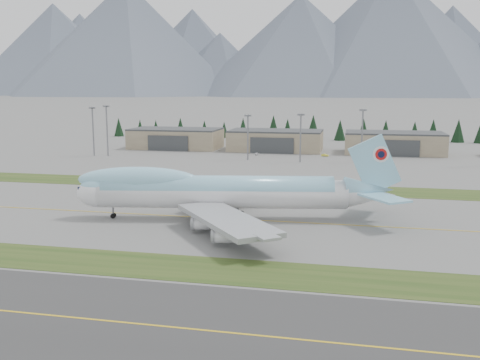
% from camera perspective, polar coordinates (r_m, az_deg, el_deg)
% --- Properties ---
extents(ground, '(7000.00, 7000.00, 0.00)m').
position_cam_1_polar(ground, '(134.30, 0.88, -4.27)').
color(ground, '#626260').
rests_on(ground, ground).
extents(grass_strip_near, '(400.00, 14.00, 0.08)m').
position_cam_1_polar(grass_strip_near, '(98.84, -3.46, -9.52)').
color(grass_strip_near, '#294418').
rests_on(grass_strip_near, ground).
extents(grass_strip_far, '(400.00, 18.00, 0.08)m').
position_cam_1_polar(grass_strip_far, '(177.66, 3.71, -0.81)').
color(grass_strip_far, '#294418').
rests_on(grass_strip_far, ground).
extents(asphalt_taxiway, '(400.00, 32.00, 0.04)m').
position_cam_1_polar(asphalt_taxiway, '(77.69, -8.36, -15.19)').
color(asphalt_taxiway, '#323232').
rests_on(asphalt_taxiway, ground).
extents(taxiway_line_main, '(400.00, 0.40, 0.02)m').
position_cam_1_polar(taxiway_line_main, '(134.30, 0.88, -4.27)').
color(taxiway_line_main, yellow).
rests_on(taxiway_line_main, ground).
extents(taxiway_line_near, '(400.00, 0.40, 0.02)m').
position_cam_1_polar(taxiway_line_near, '(77.69, -8.36, -15.19)').
color(taxiway_line_near, yellow).
rests_on(taxiway_line_near, ground).
extents(boeing_747_freighter, '(82.52, 69.85, 21.64)m').
position_cam_1_polar(boeing_747_freighter, '(133.91, -2.29, -1.19)').
color(boeing_747_freighter, white).
rests_on(boeing_747_freighter, ground).
extents(hangar_left, '(48.00, 26.60, 10.80)m').
position_cam_1_polar(hangar_left, '(294.83, -6.84, 4.44)').
color(hangar_left, gray).
rests_on(hangar_left, ground).
extents(hangar_center, '(48.00, 26.60, 10.80)m').
position_cam_1_polar(hangar_center, '(281.92, 3.83, 4.24)').
color(hangar_center, gray).
rests_on(hangar_center, ground).
extents(hangar_right, '(48.00, 26.60, 10.80)m').
position_cam_1_polar(hangar_right, '(279.73, 16.11, 3.83)').
color(hangar_right, gray).
rests_on(hangar_right, ground).
extents(floodlight_masts, '(180.15, 9.19, 24.30)m').
position_cam_1_polar(floodlight_masts, '(243.17, 1.94, 5.87)').
color(floodlight_masts, gray).
rests_on(floodlight_masts, ground).
extents(service_vehicle_a, '(1.57, 3.30, 1.09)m').
position_cam_1_polar(service_vehicle_a, '(263.22, 1.76, 2.68)').
color(service_vehicle_a, white).
rests_on(service_vehicle_a, ground).
extents(service_vehicle_b, '(3.94, 2.94, 1.24)m').
position_cam_1_polar(service_vehicle_b, '(261.11, 9.04, 2.51)').
color(service_vehicle_b, yellow).
rests_on(service_vehicle_b, ground).
extents(service_vehicle_c, '(3.44, 4.46, 1.21)m').
position_cam_1_polar(service_vehicle_c, '(270.56, 16.34, 2.48)').
color(service_vehicle_c, '#AEAEB3').
rests_on(service_vehicle_c, ground).
extents(conifer_belt, '(269.38, 14.84, 16.49)m').
position_cam_1_polar(conifer_belt, '(341.70, 9.31, 5.36)').
color(conifer_belt, black).
rests_on(conifer_belt, ground).
extents(mountain_ridge_front, '(4300.08, 1184.81, 500.98)m').
position_cam_1_polar(mountain_ridge_front, '(2294.63, 9.29, 14.52)').
color(mountain_ridge_front, '#444B5A').
rests_on(mountain_ridge_front, ground).
extents(mountain_ridge_rear, '(4428.89, 1067.89, 533.95)m').
position_cam_1_polar(mountain_ridge_rear, '(3041.19, 16.01, 13.52)').
color(mountain_ridge_rear, '#444B5A').
rests_on(mountain_ridge_rear, ground).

